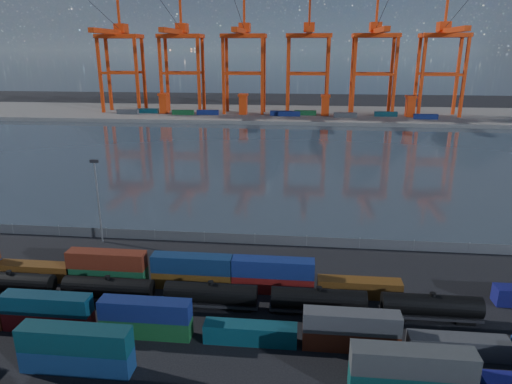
# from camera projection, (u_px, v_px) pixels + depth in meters

# --- Properties ---
(ground) EXTENTS (700.00, 700.00, 0.00)m
(ground) POSITION_uv_depth(u_px,v_px,m) (233.00, 327.00, 62.19)
(ground) COLOR black
(ground) RESTS_ON ground
(harbor_water) EXTENTS (700.00, 700.00, 0.00)m
(harbor_water) POSITION_uv_depth(u_px,v_px,m) (278.00, 156.00, 161.88)
(harbor_water) COLOR #2C3640
(harbor_water) RESTS_ON ground
(far_quay) EXTENTS (700.00, 70.00, 2.00)m
(far_quay) POSITION_uv_depth(u_px,v_px,m) (289.00, 114.00, 261.28)
(far_quay) COLOR #514F4C
(far_quay) RESTS_ON ground
(container_row_south) EXTENTS (140.22, 2.68, 5.71)m
(container_row_south) POSITION_uv_depth(u_px,v_px,m) (275.00, 365.00, 50.79)
(container_row_south) COLOR #383A3D
(container_row_south) RESTS_ON ground
(container_row_mid) EXTENTS (140.81, 2.44, 5.20)m
(container_row_mid) POSITION_uv_depth(u_px,v_px,m) (167.00, 323.00, 59.51)
(container_row_mid) COLOR #44484A
(container_row_mid) RESTS_ON ground
(container_row_north) EXTENTS (142.47, 2.58, 5.49)m
(container_row_north) POSITION_uv_depth(u_px,v_px,m) (219.00, 276.00, 71.62)
(container_row_north) COLOR #111051
(container_row_north) RESTS_ON ground
(tanker_string) EXTENTS (106.91, 2.99, 4.28)m
(tanker_string) POSITION_uv_depth(u_px,v_px,m) (109.00, 289.00, 67.78)
(tanker_string) COLOR black
(tanker_string) RESTS_ON ground
(waterfront_fence) EXTENTS (160.12, 0.12, 2.20)m
(waterfront_fence) POSITION_uv_depth(u_px,v_px,m) (255.00, 239.00, 88.48)
(waterfront_fence) COLOR #595B5E
(waterfront_fence) RESTS_ON ground
(yard_light_mast) EXTENTS (1.60, 0.40, 16.60)m
(yard_light_mast) POSITION_uv_depth(u_px,v_px,m) (98.00, 197.00, 87.10)
(yard_light_mast) COLOR slate
(yard_light_mast) RESTS_ON ground
(gantry_cranes) EXTENTS (199.15, 46.37, 62.80)m
(gantry_cranes) POSITION_uv_depth(u_px,v_px,m) (276.00, 45.00, 244.54)
(gantry_cranes) COLOR red
(gantry_cranes) RESTS_ON ground
(quay_containers) EXTENTS (172.58, 10.99, 2.60)m
(quay_containers) POSITION_uv_depth(u_px,v_px,m) (268.00, 113.00, 247.89)
(quay_containers) COLOR navy
(quay_containers) RESTS_ON far_quay
(straddle_carriers) EXTENTS (140.00, 7.00, 11.10)m
(straddle_carriers) POSITION_uv_depth(u_px,v_px,m) (284.00, 104.00, 250.00)
(straddle_carriers) COLOR red
(straddle_carriers) RESTS_ON far_quay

